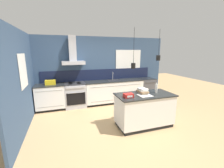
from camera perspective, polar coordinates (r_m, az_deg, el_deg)
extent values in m
plane|color=tan|center=(4.56, 1.90, -14.26)|extent=(16.00, 16.00, 0.00)
cube|color=#354C6B|center=(6.07, -4.80, 5.28)|extent=(5.60, 0.06, 2.60)
cube|color=#141C38|center=(6.05, -4.68, 3.59)|extent=(4.42, 0.02, 0.43)
cube|color=white|center=(6.41, 6.25, 8.50)|extent=(1.12, 0.01, 0.96)
cube|color=black|center=(6.42, 6.22, 8.51)|extent=(1.04, 0.01, 0.88)
cube|color=#B5B5BA|center=(5.61, -14.50, 7.85)|extent=(0.80, 0.46, 0.12)
cube|color=#B5B5BA|center=(5.69, -14.86, 13.03)|extent=(0.26, 0.20, 0.90)
cylinder|color=black|center=(3.79, 8.34, 14.29)|extent=(0.01, 0.01, 0.84)
cylinder|color=black|center=(3.80, 8.11, 6.89)|extent=(0.11, 0.11, 0.14)
sphere|color=#F9D18C|center=(3.80, 8.11, 6.89)|extent=(0.06, 0.06, 0.06)
cylinder|color=black|center=(4.26, 17.55, 14.85)|extent=(0.01, 0.01, 0.66)
cylinder|color=black|center=(4.26, 17.19, 9.48)|extent=(0.11, 0.11, 0.14)
sphere|color=#F9D18C|center=(4.26, 17.19, 9.48)|extent=(0.06, 0.06, 0.06)
cube|color=#354C6B|center=(4.68, -30.58, 1.48)|extent=(0.06, 3.80, 2.60)
cube|color=white|center=(4.49, -30.75, 4.31)|extent=(0.01, 0.76, 0.88)
cube|color=black|center=(4.49, -30.85, 4.30)|extent=(0.01, 0.68, 0.80)
cube|color=black|center=(5.90, -22.02, -8.38)|extent=(0.93, 0.56, 0.09)
cube|color=white|center=(5.74, -22.39, -4.36)|extent=(0.96, 0.62, 0.79)
cube|color=gray|center=(5.36, -22.82, -2.48)|extent=(0.84, 0.01, 0.01)
cube|color=gray|center=(5.52, -22.34, -8.01)|extent=(0.84, 0.01, 0.01)
cube|color=#232626|center=(5.64, -22.73, -0.37)|extent=(0.98, 0.64, 0.03)
cube|color=black|center=(6.20, 0.70, -6.44)|extent=(2.24, 0.56, 0.09)
cube|color=white|center=(6.05, 0.81, -2.58)|extent=(2.31, 0.62, 0.79)
cube|color=gray|center=(5.69, 1.87, -0.68)|extent=(2.03, 0.01, 0.01)
cube|color=gray|center=(5.84, 1.83, -5.94)|extent=(2.03, 0.01, 0.01)
cube|color=#232626|center=(5.95, 0.82, 1.24)|extent=(2.33, 0.64, 0.03)
cube|color=#262628|center=(6.00, 0.66, 1.43)|extent=(0.48, 0.34, 0.01)
cylinder|color=#B5B5BA|center=(6.09, 0.25, 3.08)|extent=(0.02, 0.02, 0.30)
sphere|color=#B5B5BA|center=(6.07, 0.26, 4.49)|extent=(0.03, 0.03, 0.03)
cylinder|color=#B5B5BA|center=(6.01, 0.44, 4.22)|extent=(0.02, 0.12, 0.02)
cube|color=#B5B5BA|center=(5.75, -13.79, -4.25)|extent=(0.75, 0.62, 0.87)
cube|color=black|center=(5.46, -13.47, -5.52)|extent=(0.64, 0.02, 0.44)
cylinder|color=#B5B5BA|center=(5.37, -13.57, -3.26)|extent=(0.56, 0.02, 0.02)
cube|color=#B5B5BA|center=(5.34, -13.69, -1.24)|extent=(0.64, 0.02, 0.07)
cube|color=#2D2D30|center=(5.64, -14.03, 0.18)|extent=(0.75, 0.60, 0.04)
cylinder|color=black|center=(5.73, -15.62, 0.47)|extent=(0.17, 0.17, 0.00)
cylinder|color=black|center=(5.75, -12.65, 0.68)|extent=(0.17, 0.17, 0.00)
cylinder|color=black|center=(5.52, -15.49, 0.03)|extent=(0.17, 0.17, 0.00)
cylinder|color=black|center=(5.54, -12.40, 0.25)|extent=(0.17, 0.17, 0.00)
cube|color=#4C4C51|center=(6.68, 12.82, -1.80)|extent=(0.63, 0.62, 0.89)
cube|color=black|center=(6.59, 13.01, 2.04)|extent=(0.63, 0.62, 0.02)
cylinder|color=#4C4C51|center=(6.33, 14.55, 0.81)|extent=(0.47, 0.02, 0.02)
cube|color=black|center=(4.46, 11.88, -14.55)|extent=(1.45, 0.72, 0.09)
cube|color=white|center=(4.28, 12.14, -9.28)|extent=(1.51, 0.75, 0.79)
cube|color=#232626|center=(4.15, 12.40, -4.01)|extent=(1.56, 0.80, 0.03)
cylinder|color=silver|center=(4.33, 16.53, -1.68)|extent=(0.07, 0.07, 0.25)
cylinder|color=silver|center=(4.29, 16.66, 0.28)|extent=(0.03, 0.03, 0.06)
cylinder|color=#262628|center=(4.29, 16.68, 0.70)|extent=(0.03, 0.03, 0.01)
cube|color=beige|center=(4.19, 11.38, -3.27)|extent=(0.21, 0.32, 0.04)
cube|color=olive|center=(4.17, 11.54, -2.81)|extent=(0.23, 0.33, 0.04)
cube|color=beige|center=(4.17, 11.61, -2.34)|extent=(0.23, 0.32, 0.03)
cube|color=silver|center=(4.17, 11.65, -1.86)|extent=(0.23, 0.28, 0.04)
cube|color=red|center=(3.79, 6.27, -4.35)|extent=(0.24, 0.17, 0.10)
cube|color=white|center=(3.72, 6.84, -4.72)|extent=(0.14, 0.01, 0.05)
cube|color=silver|center=(4.03, 12.43, -4.22)|extent=(0.34, 0.33, 0.01)
cube|color=gold|center=(5.62, -22.43, 0.60)|extent=(0.34, 0.18, 0.16)
cylinder|color=black|center=(5.60, -22.51, 1.61)|extent=(0.20, 0.02, 0.02)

